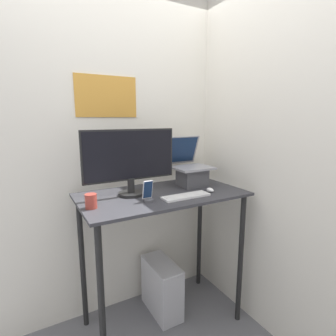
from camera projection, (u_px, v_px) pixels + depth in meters
The scene contains 10 objects.
wall_back at pixel (140, 153), 2.18m from camera, with size 6.00×0.06×2.60m.
wall_side_right at pixel (265, 159), 1.89m from camera, with size 0.05×6.00×2.60m.
desk at pixel (162, 215), 1.92m from camera, with size 1.17×0.64×1.06m.
laptop at pixel (191, 172), 2.09m from camera, with size 0.30×0.33×0.39m.
monitor at pixel (130, 161), 1.80m from camera, with size 0.66×0.18×0.46m.
keyboard at pixel (186, 196), 1.79m from camera, with size 0.34×0.11×0.02m.
mouse at pixel (210, 190), 1.91m from camera, with size 0.04×0.07×0.03m.
cell_phone at pixel (148, 194), 1.69m from camera, with size 0.07×0.06×0.14m.
computer_tower at pixel (162, 287), 2.15m from camera, with size 0.19×0.41×0.43m.
mug at pixel (91, 201), 1.56m from camera, with size 0.07×0.07×0.09m.
Camera 1 is at (-0.85, -1.29, 1.59)m, focal length 28.00 mm.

